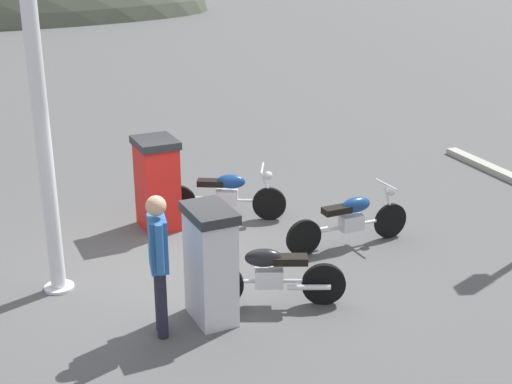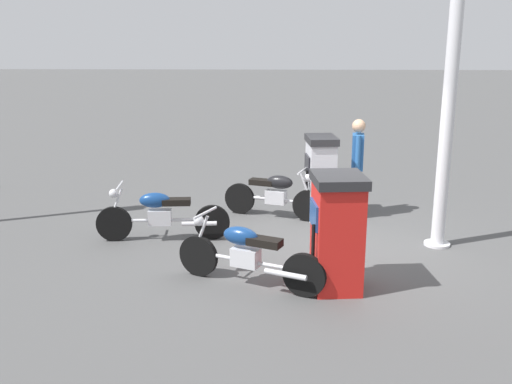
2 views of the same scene
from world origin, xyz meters
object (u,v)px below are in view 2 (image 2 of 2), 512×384
(fuel_pump_near, at_px, (320,176))
(motorcycle_extra, at_px, (161,214))
(fuel_pump_far, at_px, (337,232))
(attendant_person, at_px, (357,160))
(motorcycle_far_pump, at_px, (247,253))
(motorcycle_near_pump, at_px, (275,194))
(canopy_support_pole, at_px, (449,106))

(fuel_pump_near, distance_m, motorcycle_extra, 2.96)
(fuel_pump_far, height_order, attendant_person, attendant_person)
(motorcycle_far_pump, bearing_deg, motorcycle_near_pump, -96.41)
(motorcycle_far_pump, xyz_separation_m, attendant_person, (-1.80, -3.21, 0.58))
(fuel_pump_far, distance_m, motorcycle_extra, 3.13)
(motorcycle_extra, bearing_deg, motorcycle_near_pump, -144.01)
(fuel_pump_near, height_order, motorcycle_far_pump, fuel_pump_near)
(motorcycle_near_pump, height_order, attendant_person, attendant_person)
(attendant_person, bearing_deg, canopy_support_pole, 124.40)
(motorcycle_far_pump, bearing_deg, attendant_person, -119.32)
(fuel_pump_far, height_order, motorcycle_extra, fuel_pump_far)
(canopy_support_pole, bearing_deg, motorcycle_near_pump, -28.13)
(fuel_pump_near, xyz_separation_m, motorcycle_far_pump, (1.14, 3.07, -0.31))
(motorcycle_far_pump, height_order, motorcycle_extra, same)
(motorcycle_extra, relative_size, attendant_person, 1.20)
(fuel_pump_near, height_order, motorcycle_near_pump, fuel_pump_near)
(motorcycle_near_pump, bearing_deg, fuel_pump_far, 104.87)
(fuel_pump_near, bearing_deg, fuel_pump_far, 90.00)
(fuel_pump_far, relative_size, motorcycle_extra, 0.71)
(motorcycle_far_pump, bearing_deg, fuel_pump_near, -110.39)
(fuel_pump_far, xyz_separation_m, canopy_support_pole, (-1.74, -1.67, 1.40))
(motorcycle_near_pump, bearing_deg, fuel_pump_near, -175.08)
(fuel_pump_near, distance_m, fuel_pump_far, 3.09)
(motorcycle_near_pump, bearing_deg, canopy_support_pole, 151.87)
(motorcycle_extra, relative_size, canopy_support_pole, 0.47)
(motorcycle_near_pump, bearing_deg, motorcycle_extra, 35.99)
(motorcycle_extra, bearing_deg, fuel_pump_far, 146.51)
(fuel_pump_near, height_order, fuel_pump_far, fuel_pump_far)
(motorcycle_extra, xyz_separation_m, attendant_person, (-3.26, -1.52, 0.58))
(motorcycle_near_pump, xyz_separation_m, motorcycle_far_pump, (0.34, 3.00, 0.00))
(motorcycle_near_pump, height_order, motorcycle_far_pump, motorcycle_near_pump)
(fuel_pump_far, bearing_deg, motorcycle_near_pump, -75.13)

